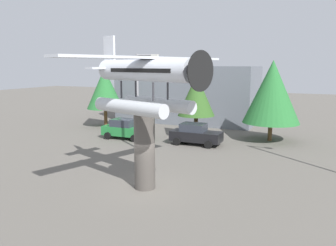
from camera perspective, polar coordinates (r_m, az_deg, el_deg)
ground_plane at (r=18.53m, az=-3.88°, el=-10.83°), size 140.00×140.00×0.00m
display_pedestal at (r=17.92m, az=-3.96°, el=-4.69°), size 1.10×1.10×4.09m
floatplane_monument at (r=17.28m, az=-3.80°, el=7.25°), size 7.20×10.19×4.00m
car_near_green at (r=30.49m, az=-7.19°, el=-1.00°), size 4.20×2.02×1.76m
car_mid_black at (r=28.10m, az=4.64°, el=-1.87°), size 4.20×2.02×1.76m
streetlight_primary at (r=26.07m, az=-4.74°, el=4.82°), size 1.84×0.28×7.34m
storefront_building at (r=40.03m, az=3.39°, el=4.94°), size 15.76×7.12×6.40m
tree_west at (r=36.58m, az=-10.58°, el=5.72°), size 3.83×3.83×6.21m
tree_east at (r=30.15m, az=4.79°, el=4.66°), size 3.29×3.29×5.72m
tree_center_back at (r=30.29m, az=17.10°, el=5.04°), size 4.82×4.82×6.95m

